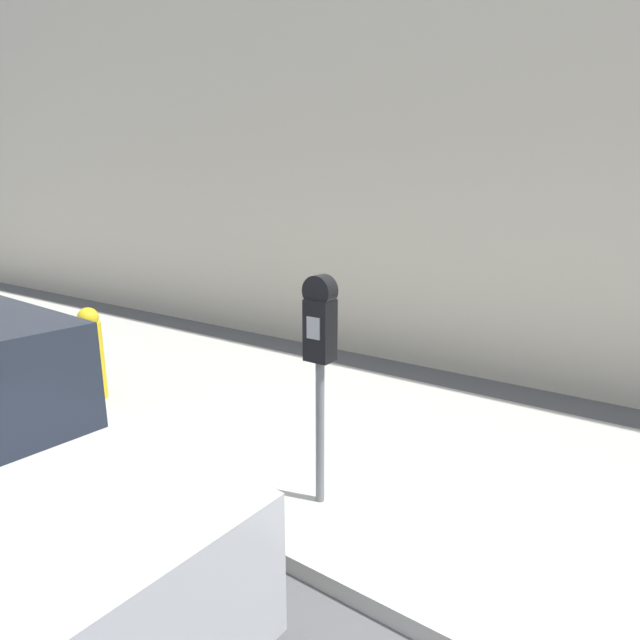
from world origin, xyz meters
The scene contains 4 objects.
sidewalk centered at (0.00, 2.20, 0.05)m, with size 24.00×2.80×0.10m.
building_facade centered at (0.00, 4.50, 3.11)m, with size 24.00×0.30×6.22m.
parking_meter centered at (0.03, 1.31, 1.13)m, with size 0.18×0.13×1.41m.
fire_hydrant centered at (-2.64, 1.47, 0.54)m, with size 0.20×0.20×0.87m.
Camera 1 is at (1.60, -0.95, 1.93)m, focal length 28.00 mm.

